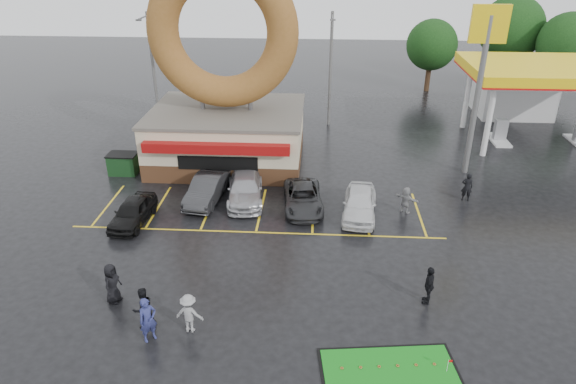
# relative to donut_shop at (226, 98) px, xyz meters

# --- Properties ---
(ground) EXTENTS (120.00, 120.00, 0.00)m
(ground) POSITION_rel_donut_shop_xyz_m (3.00, -12.97, -4.46)
(ground) COLOR black
(ground) RESTS_ON ground
(donut_shop) EXTENTS (10.20, 8.70, 13.50)m
(donut_shop) POSITION_rel_donut_shop_xyz_m (0.00, 0.00, 0.00)
(donut_shop) COLOR #472B19
(donut_shop) RESTS_ON ground
(gas_station) EXTENTS (12.30, 13.65, 5.90)m
(gas_station) POSITION_rel_donut_shop_xyz_m (23.00, 7.97, -0.77)
(gas_station) COLOR silver
(gas_station) RESTS_ON ground
(shell_sign) EXTENTS (2.20, 0.36, 10.60)m
(shell_sign) POSITION_rel_donut_shop_xyz_m (16.00, -0.97, 2.91)
(shell_sign) COLOR slate
(shell_sign) RESTS_ON ground
(streetlight_left) EXTENTS (0.40, 2.21, 9.00)m
(streetlight_left) POSITION_rel_donut_shop_xyz_m (-7.00, 6.95, 0.32)
(streetlight_left) COLOR slate
(streetlight_left) RESTS_ON ground
(streetlight_mid) EXTENTS (0.40, 2.21, 9.00)m
(streetlight_mid) POSITION_rel_donut_shop_xyz_m (7.00, 7.95, 0.32)
(streetlight_mid) COLOR slate
(streetlight_mid) RESTS_ON ground
(streetlight_right) EXTENTS (0.40, 2.21, 9.00)m
(streetlight_right) POSITION_rel_donut_shop_xyz_m (19.00, 8.95, 0.32)
(streetlight_right) COLOR slate
(streetlight_right) RESTS_ON ground
(tree_far_a) EXTENTS (5.60, 5.60, 8.00)m
(tree_far_a) POSITION_rel_donut_shop_xyz_m (29.00, 17.03, 0.72)
(tree_far_a) COLOR #332114
(tree_far_a) RESTS_ON ground
(tree_far_c) EXTENTS (6.30, 6.30, 9.00)m
(tree_far_c) POSITION_rel_donut_shop_xyz_m (25.00, 21.03, 1.37)
(tree_far_c) COLOR #332114
(tree_far_c) RESTS_ON ground
(tree_far_d) EXTENTS (4.90, 4.90, 7.00)m
(tree_far_d) POSITION_rel_donut_shop_xyz_m (17.00, 19.03, 0.07)
(tree_far_d) COLOR #332114
(tree_far_d) RESTS_ON ground
(car_black) EXTENTS (1.95, 4.11, 1.36)m
(car_black) POSITION_rel_donut_shop_xyz_m (-3.80, -8.96, -3.79)
(car_black) COLOR black
(car_black) RESTS_ON ground
(car_dgrey) EXTENTS (2.18, 4.72, 1.50)m
(car_dgrey) POSITION_rel_donut_shop_xyz_m (-0.29, -6.09, -3.71)
(car_dgrey) COLOR #28282A
(car_dgrey) RESTS_ON ground
(car_silver) EXTENTS (2.58, 5.18, 1.44)m
(car_silver) POSITION_rel_donut_shop_xyz_m (1.94, -5.87, -3.74)
(car_silver) COLOR #A1A1A5
(car_silver) RESTS_ON ground
(car_grey) EXTENTS (2.57, 4.82, 1.29)m
(car_grey) POSITION_rel_donut_shop_xyz_m (5.40, -6.68, -3.82)
(car_grey) COLOR #2A2A2C
(car_grey) RESTS_ON ground
(car_white) EXTENTS (2.27, 4.65, 1.53)m
(car_white) POSITION_rel_donut_shop_xyz_m (8.59, -7.36, -3.70)
(car_white) COLOR silver
(car_white) RESTS_ON ground
(person_blue) EXTENTS (0.83, 0.81, 1.92)m
(person_blue) POSITION_rel_donut_shop_xyz_m (-0.17, -17.83, -3.50)
(person_blue) COLOR navy
(person_blue) RESTS_ON ground
(person_blackjkt) EXTENTS (1.13, 1.11, 1.84)m
(person_blackjkt) POSITION_rel_donut_shop_xyz_m (-0.58, -17.13, -3.55)
(person_blackjkt) COLOR black
(person_blackjkt) RESTS_ON ground
(person_hoodie) EXTENTS (1.17, 0.76, 1.71)m
(person_hoodie) POSITION_rel_donut_shop_xyz_m (1.29, -17.25, -3.61)
(person_hoodie) COLOR gray
(person_hoodie) RESTS_ON ground
(person_bystander) EXTENTS (0.79, 1.02, 1.85)m
(person_bystander) POSITION_rel_donut_shop_xyz_m (-2.41, -15.62, -3.54)
(person_bystander) COLOR black
(person_bystander) RESTS_ON ground
(person_cameraman) EXTENTS (0.65, 1.11, 1.77)m
(person_cameraman) POSITION_rel_donut_shop_xyz_m (11.04, -14.84, -3.58)
(person_cameraman) COLOR black
(person_cameraman) RESTS_ON ground
(person_walker_near) EXTENTS (1.43, 1.25, 1.56)m
(person_walker_near) POSITION_rel_donut_shop_xyz_m (11.20, -6.83, -3.68)
(person_walker_near) COLOR gray
(person_walker_near) RESTS_ON ground
(person_walker_far) EXTENTS (0.71, 0.53, 1.76)m
(person_walker_far) POSITION_rel_donut_shop_xyz_m (15.02, -5.11, -3.59)
(person_walker_far) COLOR black
(person_walker_far) RESTS_ON ground
(dumpster) EXTENTS (1.81, 1.22, 1.30)m
(dumpster) POSITION_rel_donut_shop_xyz_m (-6.59, -2.59, -3.81)
(dumpster) COLOR #183E1B
(dumpster) RESTS_ON ground
(putting_green) EXTENTS (5.24, 2.74, 0.63)m
(putting_green) POSITION_rel_donut_shop_xyz_m (8.96, -18.78, -4.42)
(putting_green) COLOR black
(putting_green) RESTS_ON ground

